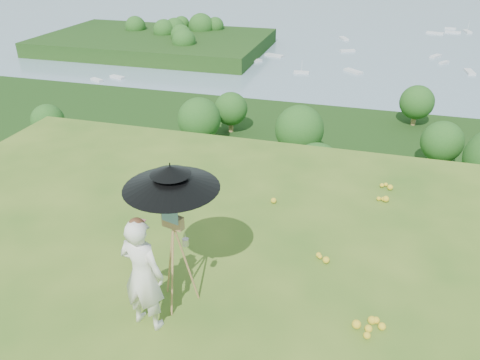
# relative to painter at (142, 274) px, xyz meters

# --- Properties ---
(ground) EXTENTS (14.00, 14.00, 0.00)m
(ground) POSITION_rel_painter_xyz_m (0.11, 0.13, -0.92)
(ground) COLOR #37621C
(ground) RESTS_ON ground
(forest_slope) EXTENTS (140.00, 56.00, 22.00)m
(forest_slope) POSITION_rel_painter_xyz_m (0.11, 35.13, -29.92)
(forest_slope) COLOR black
(forest_slope) RESTS_ON bay_water
(shoreline_tier) EXTENTS (170.00, 28.00, 8.00)m
(shoreline_tier) POSITION_rel_painter_xyz_m (0.11, 75.13, -36.92)
(shoreline_tier) COLOR #70695A
(shoreline_tier) RESTS_ON bay_water
(bay_water) EXTENTS (700.00, 700.00, 0.00)m
(bay_water) POSITION_rel_painter_xyz_m (0.11, 240.13, -34.92)
(bay_water) COLOR #759AA8
(bay_water) RESTS_ON ground
(peninsula) EXTENTS (90.00, 60.00, 12.00)m
(peninsula) POSITION_rel_painter_xyz_m (-74.89, 155.13, -29.92)
(peninsula) COLOR black
(peninsula) RESTS_ON bay_water
(slope_trees) EXTENTS (110.00, 50.00, 6.00)m
(slope_trees) POSITION_rel_painter_xyz_m (0.11, 35.13, -15.92)
(slope_trees) COLOR #174D18
(slope_trees) RESTS_ON forest_slope
(harbor_town) EXTENTS (110.00, 22.00, 5.00)m
(harbor_town) POSITION_rel_painter_xyz_m (0.11, 75.13, -30.42)
(harbor_town) COLOR silver
(harbor_town) RESTS_ON shoreline_tier
(moored_boats) EXTENTS (140.00, 140.00, 0.70)m
(moored_boats) POSITION_rel_painter_xyz_m (-12.39, 161.13, -34.57)
(moored_boats) COLOR silver
(moored_boats) RESTS_ON bay_water
(wildflowers) EXTENTS (10.00, 10.50, 0.12)m
(wildflowers) POSITION_rel_painter_xyz_m (0.11, 0.38, -0.86)
(wildflowers) COLOR yellow
(wildflowers) RESTS_ON ground
(painter) EXTENTS (0.73, 0.54, 1.83)m
(painter) POSITION_rel_painter_xyz_m (0.00, 0.00, 0.00)
(painter) COLOR silver
(painter) RESTS_ON ground
(field_easel) EXTENTS (0.81, 0.81, 1.74)m
(field_easel) POSITION_rel_painter_xyz_m (0.27, 0.55, -0.05)
(field_easel) COLOR olive
(field_easel) RESTS_ON ground
(sun_umbrella) EXTENTS (1.73, 1.73, 0.99)m
(sun_umbrella) POSITION_rel_painter_xyz_m (0.28, 0.58, 1.01)
(sun_umbrella) COLOR black
(sun_umbrella) RESTS_ON field_easel
(painter_cap) EXTENTS (0.26, 0.30, 0.10)m
(painter_cap) POSITION_rel_painter_xyz_m (0.00, 0.00, 0.86)
(painter_cap) COLOR #CC7075
(painter_cap) RESTS_ON painter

